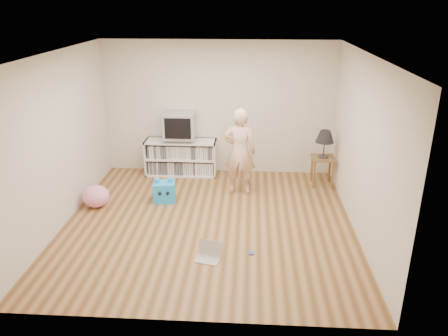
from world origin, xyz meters
TOP-DOWN VIEW (x-y plane):
  - ground at (0.00, 0.00)m, footprint 4.50×4.50m
  - walls at (0.00, 0.00)m, footprint 4.52×4.52m
  - ceiling at (0.00, 0.00)m, footprint 4.50×4.50m
  - media_unit at (-0.74, 2.04)m, footprint 1.40×0.45m
  - dvd_deck at (-0.74, 2.02)m, footprint 0.45×0.35m
  - crt_tv at (-0.74, 2.02)m, footprint 0.60×0.53m
  - side_table at (1.99, 1.65)m, footprint 0.42×0.42m
  - table_lamp at (1.99, 1.65)m, footprint 0.34×0.34m
  - person at (0.45, 1.20)m, footprint 0.60×0.41m
  - laptop at (0.10, -0.99)m, footprint 0.39×0.34m
  - playing_cards at (0.68, -0.85)m, footprint 0.08×0.10m
  - plush_blue at (-0.84, 0.74)m, footprint 0.40×0.35m
  - plush_pink at (-1.95, 0.47)m, footprint 0.57×0.57m

SIDE VIEW (x-z plane):
  - ground at x=0.00m, z-range 0.00..0.00m
  - playing_cards at x=0.68m, z-range 0.00..0.02m
  - laptop at x=0.10m, z-range -0.05..0.18m
  - plush_blue at x=-0.84m, z-range -0.03..0.39m
  - plush_pink at x=-1.95m, z-range 0.00..0.37m
  - media_unit at x=-0.74m, z-range 0.00..0.70m
  - side_table at x=1.99m, z-range 0.14..0.69m
  - dvd_deck at x=-0.74m, z-range 0.70..0.77m
  - person at x=0.45m, z-range 0.00..1.57m
  - table_lamp at x=1.99m, z-range 0.68..1.20m
  - crt_tv at x=-0.74m, z-range 0.77..1.27m
  - walls at x=0.00m, z-range 0.00..2.60m
  - ceiling at x=0.00m, z-range 2.60..2.60m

